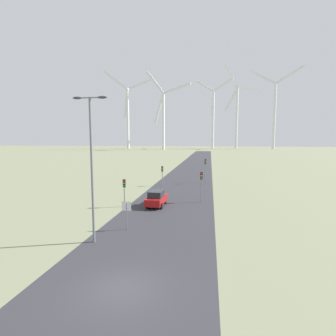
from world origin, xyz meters
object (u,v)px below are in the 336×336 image
wind_turbine_left (163,114)px  streetlamp (91,154)px  traffic_light_post_near_left (124,187)px  wind_turbine_center (213,114)px  traffic_light_post_near_right (201,180)px  car_approaching (156,198)px  wind_turbine_far_right (275,109)px  traffic_light_post_mid_right (205,166)px  traffic_light_post_mid_left (162,171)px  stop_sign_near (127,210)px  wind_turbine_far_left (128,112)px  wind_turbine_right (237,112)px

wind_turbine_left → streetlamp: bearing=-81.5°
streetlamp → traffic_light_post_near_left: 11.38m
traffic_light_post_near_left → wind_turbine_center: wind_turbine_center is taller
traffic_light_post_near_left → wind_turbine_center: size_ratio=0.05×
traffic_light_post_near_right → car_approaching: 6.12m
car_approaching → wind_turbine_left: size_ratio=0.07×
traffic_light_post_near_left → wind_turbine_far_right: bearing=73.1°
traffic_light_post_mid_right → wind_turbine_far_right: (53.52, 186.91, 30.20)m
traffic_light_post_mid_left → wind_turbine_center: 199.39m
stop_sign_near → wind_turbine_far_left: (-64.76, 203.65, 30.21)m
traffic_light_post_mid_right → wind_turbine_center: (2.98, 193.47, 27.59)m
traffic_light_post_near_right → wind_turbine_center: wind_turbine_center is taller
traffic_light_post_mid_right → car_approaching: (-5.36, -17.11, -2.27)m
stop_sign_near → traffic_light_post_mid_right: size_ratio=0.57×
car_approaching → wind_turbine_far_left: bearing=108.6°
wind_turbine_right → wind_turbine_center: bearing=166.5°
wind_turbine_far_right → wind_turbine_left: bearing=-160.2°
traffic_light_post_near_left → wind_turbine_left: 176.88m
traffic_light_post_mid_right → wind_turbine_far_left: (-71.01, 178.17, 28.76)m
wind_turbine_center → wind_turbine_far_right: 51.04m
traffic_light_post_mid_left → traffic_light_post_mid_right: bearing=27.1°
traffic_light_post_near_right → wind_turbine_right: bearing=83.5°
car_approaching → wind_turbine_far_right: wind_turbine_far_right is taller
streetlamp → wind_turbine_far_right: size_ratio=0.16×
traffic_light_post_near_left → car_approaching: 3.98m
streetlamp → wind_turbine_center: 223.57m
streetlamp → car_approaching: streetlamp is taller
car_approaching → wind_turbine_right: wind_turbine_right is taller
car_approaching → wind_turbine_center: wind_turbine_center is taller
traffic_light_post_near_left → wind_turbine_center: bearing=86.8°
traffic_light_post_mid_right → wind_turbine_right: 192.15m
traffic_light_post_near_left → wind_turbine_center: (11.91, 211.53, 28.41)m
traffic_light_post_mid_right → car_approaching: traffic_light_post_mid_right is taller
traffic_light_post_near_left → traffic_light_post_mid_right: size_ratio=0.74×
stop_sign_near → wind_turbine_right: wind_turbine_right is taller
traffic_light_post_mid_right → wind_turbine_far_left: wind_turbine_far_left is taller
traffic_light_post_near_right → car_approaching: traffic_light_post_near_right is taller
traffic_light_post_near_left → wind_turbine_far_left: (-62.07, 196.24, 29.58)m
stop_sign_near → traffic_light_post_mid_left: (-0.86, 21.83, 0.71)m
stop_sign_near → wind_turbine_right: size_ratio=0.04×
stop_sign_near → traffic_light_post_near_right: size_ratio=0.66×
traffic_light_post_near_left → car_approaching: traffic_light_post_near_left is taller
wind_turbine_left → wind_turbine_far_right: bearing=19.8°
traffic_light_post_near_left → traffic_light_post_near_right: (8.72, 3.70, 0.41)m
traffic_light_post_near_left → wind_turbine_right: size_ratio=0.05×
traffic_light_post_mid_left → car_approaching: size_ratio=0.79×
wind_turbine_left → car_approaching: bearing=-80.2°
traffic_light_post_near_left → wind_turbine_far_right: 216.51m
traffic_light_post_mid_left → wind_turbine_right: size_ratio=0.05×
wind_turbine_far_left → wind_turbine_left: (35.83, -23.15, -4.34)m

